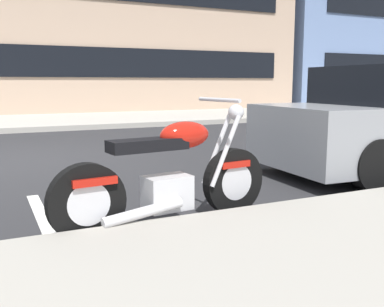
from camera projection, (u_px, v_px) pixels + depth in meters
name	position (u px, v px, depth m)	size (l,w,h in m)	color
ground_plane	(16.00, 161.00, 7.17)	(260.00, 260.00, 0.00)	#28282B
sidewalk_far_curb	(317.00, 112.00, 18.20)	(120.00, 5.00, 0.14)	#ADA89E
parking_stall_stripe	(45.00, 223.00, 3.96)	(0.12, 2.20, 0.01)	silver
parked_motorcycle	(169.00, 178.00, 3.86)	(2.08, 0.63, 1.11)	black
townhouse_far_uphill	(121.00, 11.00, 20.57)	(13.62, 8.35, 9.05)	tan
townhouse_near_left	(347.00, 27.00, 28.28)	(15.96, 11.18, 9.49)	#6B84B2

